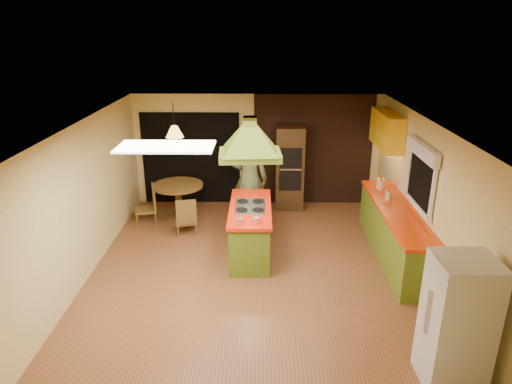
{
  "coord_description": "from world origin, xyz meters",
  "views": [
    {
      "loc": [
        0.09,
        -6.7,
        3.93
      ],
      "look_at": [
        0.0,
        0.79,
        1.15
      ],
      "focal_mm": 32.0,
      "sensor_mm": 36.0,
      "label": 1
    }
  ],
  "objects_px": {
    "wall_oven": "(290,168)",
    "man": "(249,179)",
    "kitchen_island": "(250,230)",
    "canister_large": "(380,183)",
    "dining_table": "(179,195)",
    "refrigerator": "(457,323)"
  },
  "relations": [
    {
      "from": "canister_large",
      "to": "wall_oven",
      "type": "bearing_deg",
      "value": 142.24
    },
    {
      "from": "wall_oven",
      "to": "canister_large",
      "type": "distance_m",
      "value": 2.13
    },
    {
      "from": "man",
      "to": "refrigerator",
      "type": "relative_size",
      "value": 1.26
    },
    {
      "from": "dining_table",
      "to": "man",
      "type": "bearing_deg",
      "value": -10.32
    },
    {
      "from": "refrigerator",
      "to": "canister_large",
      "type": "height_order",
      "value": "refrigerator"
    },
    {
      "from": "kitchen_island",
      "to": "man",
      "type": "distance_m",
      "value": 1.37
    },
    {
      "from": "kitchen_island",
      "to": "man",
      "type": "bearing_deg",
      "value": 92.1
    },
    {
      "from": "wall_oven",
      "to": "man",
      "type": "bearing_deg",
      "value": -130.97
    },
    {
      "from": "refrigerator",
      "to": "dining_table",
      "type": "height_order",
      "value": "refrigerator"
    },
    {
      "from": "man",
      "to": "canister_large",
      "type": "height_order",
      "value": "man"
    },
    {
      "from": "kitchen_island",
      "to": "refrigerator",
      "type": "distance_m",
      "value": 3.94
    },
    {
      "from": "man",
      "to": "canister_large",
      "type": "relative_size",
      "value": 9.73
    },
    {
      "from": "kitchen_island",
      "to": "canister_large",
      "type": "relative_size",
      "value": 8.83
    },
    {
      "from": "kitchen_island",
      "to": "dining_table",
      "type": "height_order",
      "value": "kitchen_island"
    },
    {
      "from": "kitchen_island",
      "to": "canister_large",
      "type": "height_order",
      "value": "canister_large"
    },
    {
      "from": "refrigerator",
      "to": "canister_large",
      "type": "bearing_deg",
      "value": 87.45
    },
    {
      "from": "refrigerator",
      "to": "wall_oven",
      "type": "distance_m",
      "value": 5.6
    },
    {
      "from": "kitchen_island",
      "to": "refrigerator",
      "type": "relative_size",
      "value": 1.15
    },
    {
      "from": "man",
      "to": "wall_oven",
      "type": "relative_size",
      "value": 1.08
    },
    {
      "from": "refrigerator",
      "to": "wall_oven",
      "type": "relative_size",
      "value": 0.86
    },
    {
      "from": "dining_table",
      "to": "wall_oven",
      "type": "bearing_deg",
      "value": 16.99
    },
    {
      "from": "wall_oven",
      "to": "dining_table",
      "type": "xyz_separation_m",
      "value": [
        -2.36,
        -0.72,
        -0.38
      ]
    }
  ]
}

